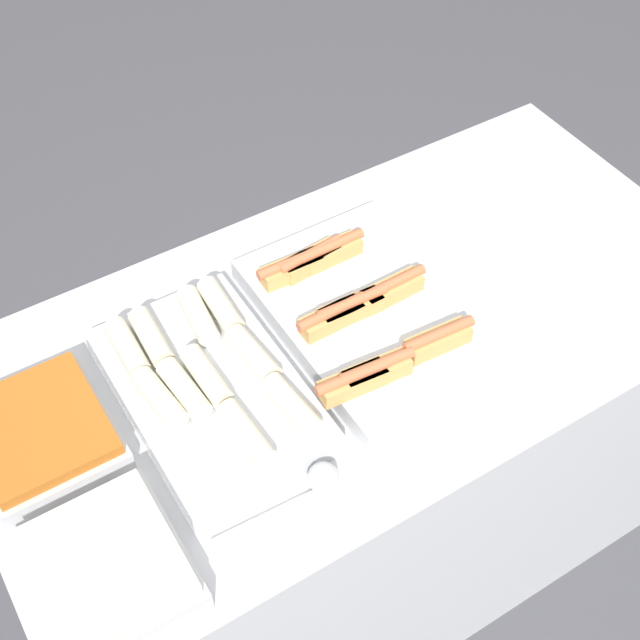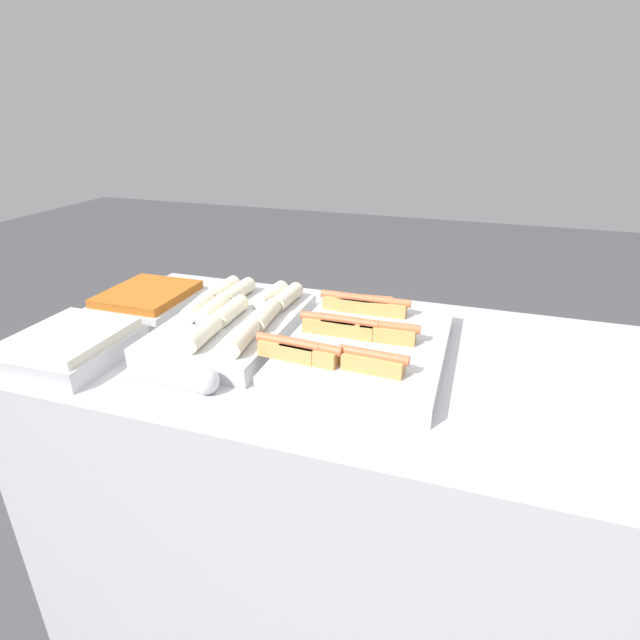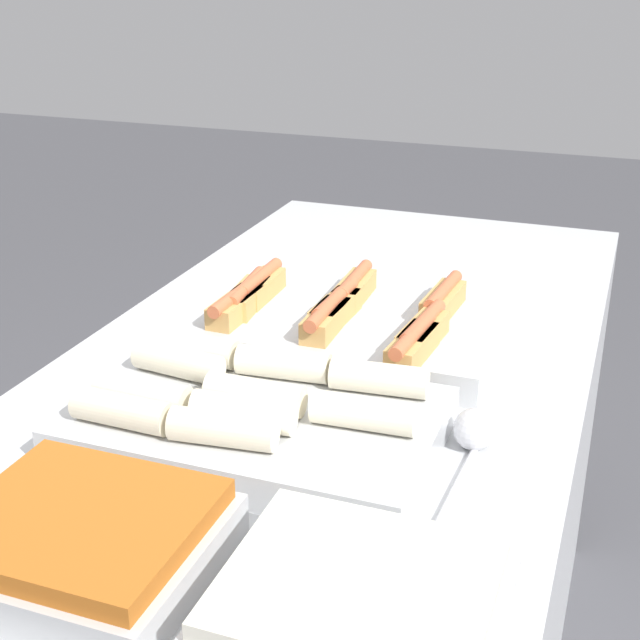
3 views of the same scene
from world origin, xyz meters
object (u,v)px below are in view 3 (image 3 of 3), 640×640
at_px(tray_hotdogs, 343,320).
at_px(tray_wraps, 252,416).
at_px(tray_side_front, 357,610).
at_px(tray_side_back, 84,541).
at_px(serving_spoon_near, 473,435).

xyz_separation_m(tray_hotdogs, tray_wraps, (-0.36, 0.01, 0.00)).
bearing_deg(tray_side_front, tray_side_back, 90.00).
bearing_deg(tray_hotdogs, tray_wraps, 178.92).
bearing_deg(tray_hotdogs, tray_side_front, -160.17).
relative_size(tray_side_front, tray_side_back, 1.00).
bearing_deg(tray_wraps, tray_side_back, 169.63).
distance_m(tray_side_back, serving_spoon_near, 0.52).
distance_m(tray_hotdogs, tray_side_back, 0.68).
height_order(tray_hotdogs, serving_spoon_near, tray_hotdogs).
bearing_deg(tray_side_front, tray_wraps, 38.76).
relative_size(tray_hotdogs, tray_side_back, 1.93).
distance_m(tray_side_front, tray_side_back, 0.31).
distance_m(tray_wraps, serving_spoon_near, 0.30).
xyz_separation_m(tray_hotdogs, serving_spoon_near, (-0.29, -0.28, -0.01)).
relative_size(tray_wraps, tray_side_back, 1.77).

